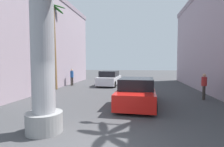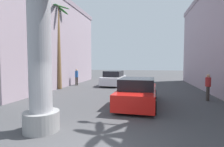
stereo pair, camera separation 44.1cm
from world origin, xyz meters
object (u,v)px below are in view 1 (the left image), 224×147
(palm_tree_mid_left, at_px, (53,39))
(pedestrian_far_left, at_px, (72,76))
(car_lead, at_px, (137,92))
(car_far, at_px, (109,78))
(pedestrian_mid_right, at_px, (204,84))

(palm_tree_mid_left, distance_m, pedestrian_far_left, 4.50)
(car_lead, height_order, car_far, same)
(car_lead, xyz_separation_m, pedestrian_mid_right, (4.33, 1.98, 0.30))
(car_lead, height_order, pedestrian_mid_right, pedestrian_mid_right)
(car_far, distance_m, pedestrian_far_left, 4.00)
(car_lead, relative_size, pedestrian_far_left, 2.99)
(car_far, distance_m, pedestrian_mid_right, 9.71)
(car_far, relative_size, palm_tree_mid_left, 0.58)
(car_far, xyz_separation_m, pedestrian_far_left, (-3.91, -0.82, 0.30))
(car_far, relative_size, pedestrian_far_left, 2.54)
(car_far, height_order, palm_tree_mid_left, palm_tree_mid_left)
(pedestrian_far_left, bearing_deg, car_far, 11.80)
(palm_tree_mid_left, height_order, pedestrian_far_left, palm_tree_mid_left)
(pedestrian_far_left, bearing_deg, palm_tree_mid_left, -104.55)
(car_far, bearing_deg, car_lead, -69.92)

